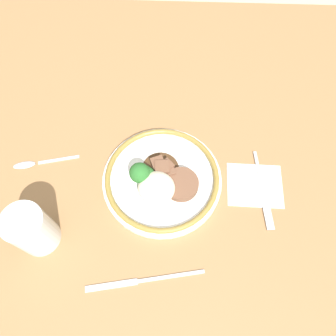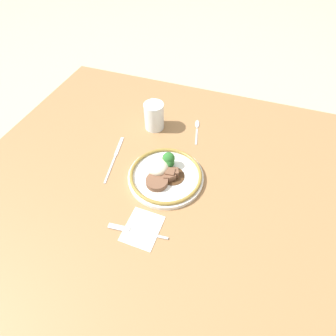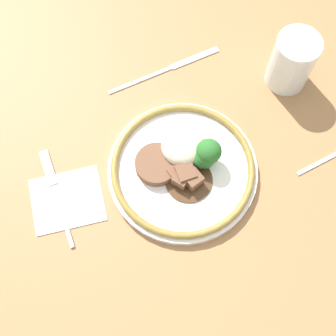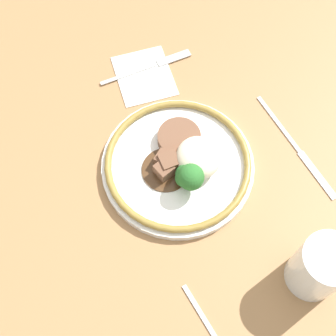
% 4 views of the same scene
% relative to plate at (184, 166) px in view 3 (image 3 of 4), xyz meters
% --- Properties ---
extents(ground_plane, '(8.00, 8.00, 0.00)m').
position_rel_plate_xyz_m(ground_plane, '(-0.03, 0.04, -0.05)').
color(ground_plane, tan).
extents(dining_table, '(1.20, 1.29, 0.03)m').
position_rel_plate_xyz_m(dining_table, '(-0.03, 0.04, -0.03)').
color(dining_table, olive).
rests_on(dining_table, ground).
extents(napkin, '(0.12, 0.10, 0.00)m').
position_rel_plate_xyz_m(napkin, '(-0.21, -0.00, -0.02)').
color(napkin, silver).
rests_on(napkin, dining_table).
extents(plate, '(0.26, 0.26, 0.07)m').
position_rel_plate_xyz_m(plate, '(0.00, 0.00, 0.00)').
color(plate, white).
rests_on(plate, dining_table).
extents(juice_glass, '(0.08, 0.08, 0.11)m').
position_rel_plate_xyz_m(juice_glass, '(0.24, 0.13, 0.03)').
color(juice_glass, orange).
rests_on(juice_glass, dining_table).
extents(fork, '(0.03, 0.18, 0.00)m').
position_rel_plate_xyz_m(fork, '(-0.22, 0.02, -0.02)').
color(fork, '#B7B7BC').
rests_on(fork, napkin).
extents(knife, '(0.23, 0.05, 0.00)m').
position_rel_plate_xyz_m(knife, '(0.03, 0.21, -0.02)').
color(knife, '#B7B7BC').
rests_on(knife, dining_table).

